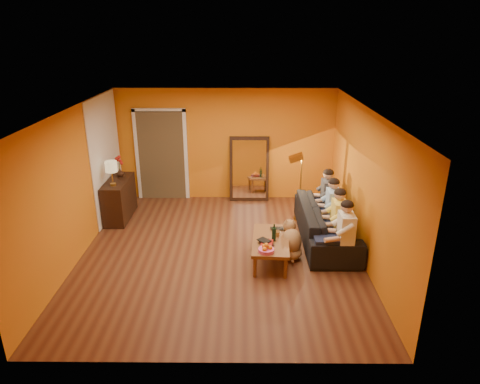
{
  "coord_description": "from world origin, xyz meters",
  "views": [
    {
      "loc": [
        0.41,
        -6.89,
        3.85
      ],
      "look_at": [
        0.35,
        0.5,
        1.0
      ],
      "focal_mm": 32.0,
      "sensor_mm": 36.0,
      "label": 1
    }
  ],
  "objects_px": {
    "table_lamp": "(112,173)",
    "wine_bottle": "(274,232)",
    "person_mid_left": "(339,221)",
    "laptop": "(279,230)",
    "sideboard": "(119,199)",
    "coffee_table": "(270,250)",
    "floor_lamp": "(300,188)",
    "person_far_left": "(346,234)",
    "tumbler": "(277,234)",
    "person_far_right": "(328,198)",
    "sofa": "(326,223)",
    "person_mid_right": "(333,208)",
    "vase": "(120,173)",
    "mirror_frame": "(249,169)",
    "dog": "(292,239)"
  },
  "relations": [
    {
      "from": "person_far_left",
      "to": "vase",
      "type": "distance_m",
      "value": 4.93
    },
    {
      "from": "person_mid_left",
      "to": "vase",
      "type": "relative_size",
      "value": 7.07
    },
    {
      "from": "sideboard",
      "to": "coffee_table",
      "type": "distance_m",
      "value": 3.63
    },
    {
      "from": "person_far_right",
      "to": "tumbler",
      "type": "xyz_separation_m",
      "value": [
        -1.12,
        -1.35,
        -0.14
      ]
    },
    {
      "from": "tumbler",
      "to": "dog",
      "type": "bearing_deg",
      "value": 5.47
    },
    {
      "from": "coffee_table",
      "to": "dog",
      "type": "bearing_deg",
      "value": 24.5
    },
    {
      "from": "table_lamp",
      "to": "person_far_right",
      "type": "distance_m",
      "value": 4.4
    },
    {
      "from": "person_far_left",
      "to": "laptop",
      "type": "height_order",
      "value": "person_far_left"
    },
    {
      "from": "person_mid_left",
      "to": "sideboard",
      "type": "bearing_deg",
      "value": 161.63
    },
    {
      "from": "floor_lamp",
      "to": "vase",
      "type": "relative_size",
      "value": 8.34
    },
    {
      "from": "tumbler",
      "to": "person_far_right",
      "type": "bearing_deg",
      "value": 50.25
    },
    {
      "from": "wine_bottle",
      "to": "tumbler",
      "type": "xyz_separation_m",
      "value": [
        0.07,
        0.17,
        -0.11
      ]
    },
    {
      "from": "floor_lamp",
      "to": "person_far_left",
      "type": "height_order",
      "value": "floor_lamp"
    },
    {
      "from": "person_mid_left",
      "to": "person_mid_right",
      "type": "bearing_deg",
      "value": 90.0
    },
    {
      "from": "person_mid_left",
      "to": "tumbler",
      "type": "distance_m",
      "value": 1.16
    },
    {
      "from": "person_far_left",
      "to": "vase",
      "type": "relative_size",
      "value": 7.07
    },
    {
      "from": "person_far_left",
      "to": "person_mid_right",
      "type": "distance_m",
      "value": 1.1
    },
    {
      "from": "table_lamp",
      "to": "wine_bottle",
      "type": "xyz_separation_m",
      "value": [
        3.18,
        -1.57,
        -0.53
      ]
    },
    {
      "from": "sofa",
      "to": "person_mid_left",
      "type": "relative_size",
      "value": 1.97
    },
    {
      "from": "sideboard",
      "to": "mirror_frame",
      "type": "bearing_deg",
      "value": 21.16
    },
    {
      "from": "mirror_frame",
      "to": "dog",
      "type": "xyz_separation_m",
      "value": [
        0.72,
        -2.75,
        -0.41
      ]
    },
    {
      "from": "sofa",
      "to": "person_mid_right",
      "type": "height_order",
      "value": "person_mid_right"
    },
    {
      "from": "person_far_right",
      "to": "vase",
      "type": "height_order",
      "value": "person_far_right"
    },
    {
      "from": "mirror_frame",
      "to": "sofa",
      "type": "distance_m",
      "value": 2.57
    },
    {
      "from": "sideboard",
      "to": "person_far_left",
      "type": "relative_size",
      "value": 0.97
    },
    {
      "from": "sideboard",
      "to": "wine_bottle",
      "type": "xyz_separation_m",
      "value": [
        3.18,
        -1.87,
        0.15
      ]
    },
    {
      "from": "vase",
      "to": "tumbler",
      "type": "bearing_deg",
      "value": -30.97
    },
    {
      "from": "table_lamp",
      "to": "floor_lamp",
      "type": "bearing_deg",
      "value": 3.15
    },
    {
      "from": "table_lamp",
      "to": "sofa",
      "type": "height_order",
      "value": "table_lamp"
    },
    {
      "from": "table_lamp",
      "to": "person_mid_right",
      "type": "height_order",
      "value": "table_lamp"
    },
    {
      "from": "person_far_left",
      "to": "person_mid_left",
      "type": "distance_m",
      "value": 0.55
    },
    {
      "from": "person_far_left",
      "to": "wine_bottle",
      "type": "bearing_deg",
      "value": 173.7
    },
    {
      "from": "coffee_table",
      "to": "vase",
      "type": "relative_size",
      "value": 7.07
    },
    {
      "from": "mirror_frame",
      "to": "person_far_left",
      "type": "bearing_deg",
      "value": -62.85
    },
    {
      "from": "person_mid_right",
      "to": "person_far_right",
      "type": "xyz_separation_m",
      "value": [
        0.0,
        0.55,
        0.0
      ]
    },
    {
      "from": "table_lamp",
      "to": "person_far_left",
      "type": "relative_size",
      "value": 0.42
    },
    {
      "from": "person_far_right",
      "to": "table_lamp",
      "type": "bearing_deg",
      "value": 179.33
    },
    {
      "from": "vase",
      "to": "mirror_frame",
      "type": "bearing_deg",
      "value": 16.57
    },
    {
      "from": "dog",
      "to": "coffee_table",
      "type": "bearing_deg",
      "value": 176.87
    },
    {
      "from": "dog",
      "to": "person_mid_left",
      "type": "xyz_separation_m",
      "value": [
        0.86,
        0.22,
        0.26
      ]
    },
    {
      "from": "mirror_frame",
      "to": "person_far_right",
      "type": "distance_m",
      "value": 2.14
    },
    {
      "from": "floor_lamp",
      "to": "dog",
      "type": "distance_m",
      "value": 1.66
    },
    {
      "from": "floor_lamp",
      "to": "laptop",
      "type": "height_order",
      "value": "floor_lamp"
    },
    {
      "from": "person_far_right",
      "to": "person_mid_right",
      "type": "bearing_deg",
      "value": -90.0
    },
    {
      "from": "person_mid_left",
      "to": "laptop",
      "type": "relative_size",
      "value": 3.82
    },
    {
      "from": "coffee_table",
      "to": "person_far_right",
      "type": "relative_size",
      "value": 1.0
    },
    {
      "from": "coffee_table",
      "to": "person_far_right",
      "type": "xyz_separation_m",
      "value": [
        1.24,
        1.47,
        0.4
      ]
    },
    {
      "from": "floor_lamp",
      "to": "sofa",
      "type": "bearing_deg",
      "value": -61.83
    },
    {
      "from": "person_far_left",
      "to": "tumbler",
      "type": "relative_size",
      "value": 11.8
    },
    {
      "from": "table_lamp",
      "to": "tumbler",
      "type": "height_order",
      "value": "table_lamp"
    }
  ]
}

